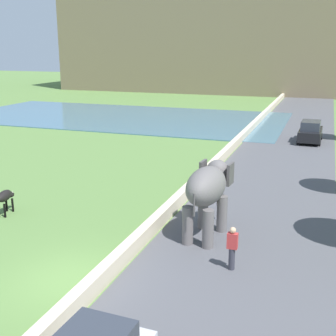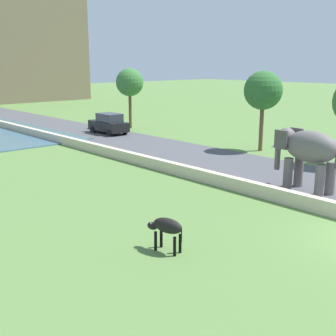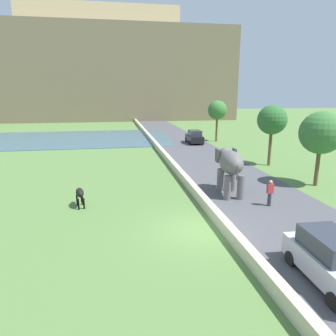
# 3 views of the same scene
# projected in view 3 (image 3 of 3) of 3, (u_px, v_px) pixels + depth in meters

# --- Properties ---
(ground_plane) EXTENTS (220.00, 220.00, 0.00)m
(ground_plane) POSITION_uv_depth(u_px,v_px,m) (199.00, 231.00, 15.28)
(ground_plane) COLOR #567A3D
(road_surface) EXTENTS (7.00, 120.00, 0.06)m
(road_surface) POSITION_uv_depth(u_px,v_px,m) (194.00, 152.00, 35.26)
(road_surface) COLOR #4C4C51
(road_surface) RESTS_ON ground
(barrier_wall) EXTENTS (0.40, 110.00, 0.63)m
(barrier_wall) POSITION_uv_depth(u_px,v_px,m) (164.00, 154.00, 32.63)
(barrier_wall) COLOR beige
(barrier_wall) RESTS_ON ground
(lake) EXTENTS (36.00, 18.00, 0.08)m
(lake) POSITION_uv_depth(u_px,v_px,m) (42.00, 139.00, 44.59)
(lake) COLOR #426B84
(lake) RESTS_ON ground
(hill_distant) EXTENTS (64.00, 28.00, 21.71)m
(hill_distant) POSITION_uv_depth(u_px,v_px,m) (103.00, 76.00, 81.76)
(hill_distant) COLOR #75664C
(hill_distant) RESTS_ON ground
(fort_on_hill) EXTENTS (39.56, 8.00, 6.00)m
(fort_on_hill) POSITION_uv_depth(u_px,v_px,m) (99.00, 19.00, 78.42)
(fort_on_hill) COLOR #D6BC89
(fort_on_hill) RESTS_ON hill_distant
(elephant) EXTENTS (1.61, 3.52, 2.99)m
(elephant) POSITION_uv_depth(u_px,v_px,m) (230.00, 165.00, 20.18)
(elephant) COLOR #605B5B
(elephant) RESTS_ON ground
(person_beside_elephant) EXTENTS (0.36, 0.22, 1.63)m
(person_beside_elephant) POSITION_uv_depth(u_px,v_px,m) (270.00, 193.00, 18.27)
(person_beside_elephant) COLOR #33333D
(person_beside_elephant) RESTS_ON ground
(car_silver) EXTENTS (1.92, 4.07, 1.80)m
(car_silver) POSITION_uv_depth(u_px,v_px,m) (332.00, 260.00, 10.88)
(car_silver) COLOR #B7B7BC
(car_silver) RESTS_ON ground
(car_black) EXTENTS (1.88, 4.04, 1.80)m
(car_black) POSITION_uv_depth(u_px,v_px,m) (194.00, 137.00, 40.91)
(car_black) COLOR black
(car_black) RESTS_ON ground
(cow_black) EXTENTS (0.65, 1.42, 1.15)m
(cow_black) POSITION_uv_depth(u_px,v_px,m) (80.00, 193.00, 18.26)
(cow_black) COLOR black
(cow_black) RESTS_ON ground
(tree_near) EXTENTS (2.57, 2.57, 5.57)m
(tree_near) POSITION_uv_depth(u_px,v_px,m) (217.00, 110.00, 42.19)
(tree_near) COLOR brown
(tree_near) RESTS_ON ground
(tree_mid) EXTENTS (2.65, 2.65, 5.53)m
(tree_mid) POSITION_uv_depth(u_px,v_px,m) (272.00, 120.00, 27.98)
(tree_mid) COLOR brown
(tree_mid) RESTS_ON ground
(tree_far) EXTENTS (3.00, 3.00, 5.36)m
(tree_far) POSITION_uv_depth(u_px,v_px,m) (321.00, 133.00, 21.78)
(tree_far) COLOR brown
(tree_far) RESTS_ON ground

